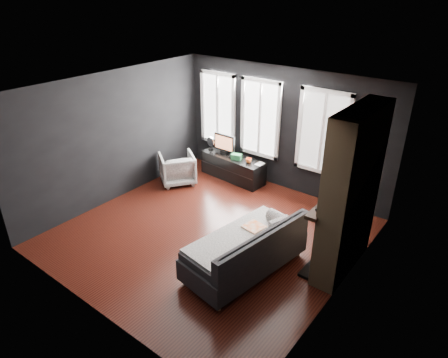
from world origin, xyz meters
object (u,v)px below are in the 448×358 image
Objects in this scene: media_console at (233,167)px; mantel_vase at (346,181)px; book at (257,159)px; monitor at (224,143)px; armchair at (177,167)px; mug at (249,160)px; sofa at (245,246)px.

media_console is 8.85× the size of mantel_vase.
mantel_vase reaches higher than book.
media_console is at bearing -8.50° from monitor.
mantel_vase reaches higher than media_console.
mantel_vase is at bearing 123.55° from armchair.
monitor is at bearing 161.40° from mantel_vase.
mantel_vase is at bearing -21.42° from mug.
sofa reaches higher than armchair.
monitor reaches higher than armchair.
sofa is at bearing -45.46° from monitor.
book is at bearing 6.78° from media_console.
monitor reaches higher than mug.
book is (-1.50, 2.61, 0.22)m from sofa.
sofa is 9.74× the size of book.
book is at bearing 155.51° from mantel_vase.
media_console is 3.45m from mantel_vase.
mantel_vase is (4.00, -0.13, 0.93)m from armchair.
mug is (0.78, -0.12, -0.20)m from monitor.
book is 1.16× the size of mantel_vase.
monitor is 0.96m from book.
mug is at bearing 158.58° from mantel_vase.
sofa is 3.47× the size of monitor.
armchair is at bearing 160.80° from sofa.
book is (0.17, 0.09, 0.04)m from mug.
mantel_vase is (0.95, 1.49, 0.87)m from sofa.
mantel_vase is at bearing -24.49° from book.
armchair is 1.32m from media_console.
monitor is (-2.45, 2.64, 0.38)m from sofa.
armchair reaches higher than media_console.
monitor is 4.45× the size of mug.
mug is at bearing 132.39° from sofa.
sofa is 3.46m from armchair.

